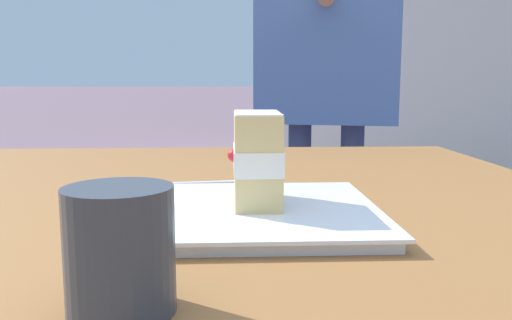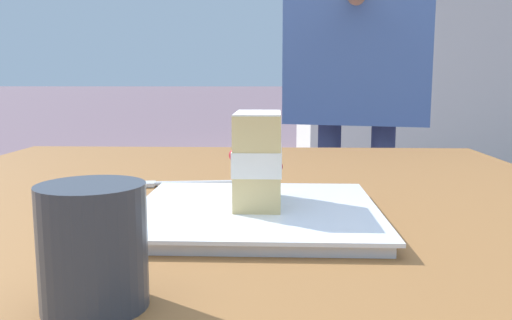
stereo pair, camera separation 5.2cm
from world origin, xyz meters
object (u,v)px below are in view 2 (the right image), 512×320
Objects in this scene: dessert_plate at (256,213)px; diner_person at (359,39)px; dessert_fork at (183,183)px; coffee_cup at (93,245)px; cake_slice at (258,159)px.

dessert_plate is 0.18× the size of diner_person.
dessert_fork is 0.11× the size of diner_person.
coffee_cup is at bearing 156.77° from dessert_plate.
dessert_plate is 3.13× the size of coffee_cup.
cake_slice is 0.63× the size of dessert_fork.
dessert_plate is 0.23m from dessert_fork.
dessert_plate is at bearing -23.23° from coffee_cup.
cake_slice reaches higher than coffee_cup.
cake_slice reaches higher than dessert_plate.
cake_slice is at bearing -8.16° from dessert_plate.
cake_slice is 1.05m from diner_person.
coffee_cup is (-0.44, -0.01, 0.04)m from dessert_fork.
dessert_fork is at bearing 31.48° from dessert_plate.
cake_slice is at bearing 165.45° from diner_person.
cake_slice is at bearing -22.59° from coffee_cup.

